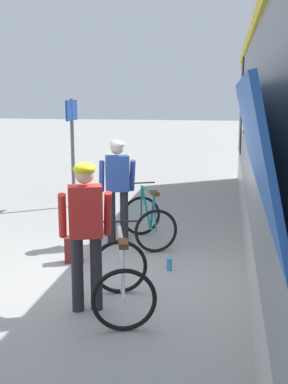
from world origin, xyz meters
The scene contains 9 objects.
ground_plane centered at (0.00, 0.00, 0.00)m, with size 80.00×80.00×0.00m, color #A09E99.
cyclist_near_in_blue centered at (-0.38, 1.86, 1.05)m, with size 0.66×0.45×1.76m.
cyclist_far_in_red centered at (-0.14, -0.81, 1.05)m, with size 0.66×0.45×1.76m.
bicycle_near_teal centered at (0.15, 1.89, 0.40)m, with size 1.08×1.27×0.99m.
bicycle_far_white centered at (0.27, -0.78, 0.40)m, with size 0.97×1.22×0.99m.
backpack_on_platform centered at (-0.81, 0.76, 0.20)m, with size 0.28×0.18×0.40m, color maroon.
water_bottle_near_the_bikes centered at (0.66, 0.65, 0.09)m, with size 0.08×0.08×0.18m, color #338CCC.
water_bottle_by_the_backpack centered at (-0.85, 0.80, 0.12)m, with size 0.08×0.08×0.23m, color #338CCC.
platform_sign_post centered at (-1.95, 4.31, 1.62)m, with size 0.08×0.70×2.40m.
Camera 1 is at (1.44, -6.04, 2.53)m, focal length 45.80 mm.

